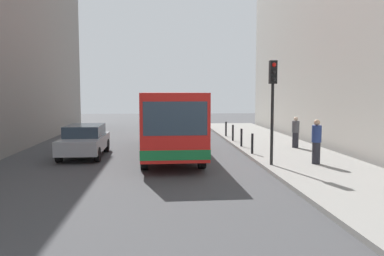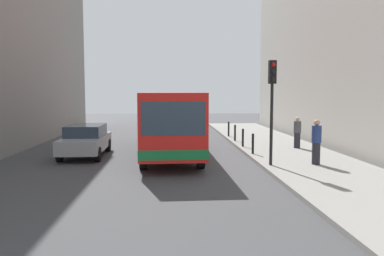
{
  "view_description": "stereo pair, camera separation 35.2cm",
  "coord_description": "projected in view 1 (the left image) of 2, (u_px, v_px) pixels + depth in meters",
  "views": [
    {
      "loc": [
        -0.83,
        -16.25,
        3.02
      ],
      "look_at": [
        0.55,
        1.03,
        1.45
      ],
      "focal_mm": 36.94,
      "sensor_mm": 36.0,
      "label": 1
    },
    {
      "loc": [
        -0.48,
        -16.28,
        3.02
      ],
      "look_at": [
        0.55,
        1.03,
        1.45
      ],
      "focal_mm": 36.94,
      "sensor_mm": 36.0,
      "label": 2
    }
  ],
  "objects": [
    {
      "name": "bollard_near",
      "position": [
        252.0,
        144.0,
        18.48
      ],
      "size": [
        0.11,
        0.11,
        0.95
      ],
      "primitive_type": "cylinder",
      "color": "black",
      "rests_on": "sidewalk"
    },
    {
      "name": "traffic_light",
      "position": [
        273.0,
        93.0,
        15.41
      ],
      "size": [
        0.28,
        0.33,
        4.1
      ],
      "color": "black",
      "rests_on": "sidewalk"
    },
    {
      "name": "bus",
      "position": [
        169.0,
        119.0,
        19.39
      ],
      "size": [
        2.75,
        11.07,
        3.0
      ],
      "rotation": [
        0.0,
        0.0,
        3.16
      ],
      "color": "red",
      "rests_on": "ground"
    },
    {
      "name": "bollard_far",
      "position": [
        233.0,
        133.0,
        23.41
      ],
      "size": [
        0.11,
        0.11,
        0.95
      ],
      "primitive_type": "cylinder",
      "color": "black",
      "rests_on": "sidewalk"
    },
    {
      "name": "pedestrian_mid_sidewalk",
      "position": [
        296.0,
        132.0,
        20.47
      ],
      "size": [
        0.38,
        0.38,
        1.6
      ],
      "rotation": [
        0.0,
        0.0,
        2.19
      ],
      "color": "#26262D",
      "rests_on": "sidewalk"
    },
    {
      "name": "bollard_farthest",
      "position": [
        226.0,
        129.0,
        25.87
      ],
      "size": [
        0.11,
        0.11,
        0.95
      ],
      "primitive_type": "cylinder",
      "color": "black",
      "rests_on": "sidewalk"
    },
    {
      "name": "car_beside_bus",
      "position": [
        85.0,
        140.0,
        18.57
      ],
      "size": [
        1.87,
        4.41,
        1.48
      ],
      "rotation": [
        0.0,
        0.0,
        3.15
      ],
      "color": "#A5A8AD",
      "rests_on": "ground"
    },
    {
      "name": "sidewalk",
      "position": [
        307.0,
        161.0,
        16.9
      ],
      "size": [
        4.4,
        40.0,
        0.15
      ],
      "primitive_type": "cube",
      "color": "gray",
      "rests_on": "ground"
    },
    {
      "name": "pedestrian_near_signal",
      "position": [
        316.0,
        142.0,
        15.8
      ],
      "size": [
        0.38,
        0.38,
        1.79
      ],
      "rotation": [
        0.0,
        0.0,
        4.07
      ],
      "color": "#26262D",
      "rests_on": "sidewalk"
    },
    {
      "name": "bollard_mid",
      "position": [
        241.0,
        138.0,
        20.94
      ],
      "size": [
        0.11,
        0.11,
        0.95
      ],
      "primitive_type": "cylinder",
      "color": "black",
      "rests_on": "sidewalk"
    },
    {
      "name": "ground_plane",
      "position": [
        181.0,
        165.0,
        16.47
      ],
      "size": [
        80.0,
        80.0,
        0.0
      ],
      "primitive_type": "plane",
      "color": "#424244"
    }
  ]
}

